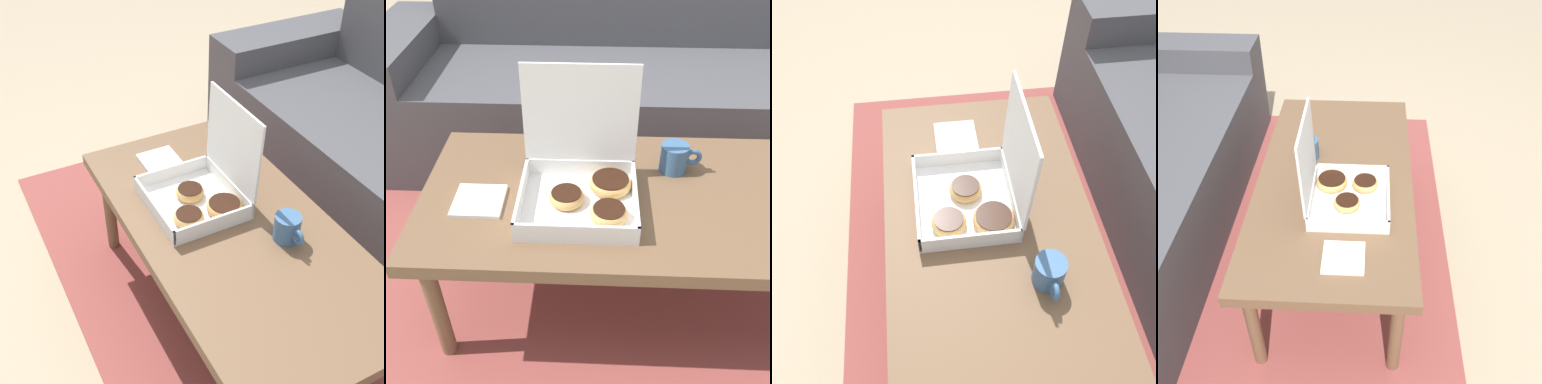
{
  "view_description": "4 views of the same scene",
  "coord_description": "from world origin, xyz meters",
  "views": [
    {
      "loc": [
        1.02,
        -0.81,
        1.53
      ],
      "look_at": [
        -0.15,
        -0.21,
        0.48
      ],
      "focal_mm": 50.0,
      "sensor_mm": 36.0,
      "label": 1
    },
    {
      "loc": [
        -0.11,
        -1.1,
        1.2
      ],
      "look_at": [
        -0.15,
        -0.21,
        0.48
      ],
      "focal_mm": 42.0,
      "sensor_mm": 36.0,
      "label": 2
    },
    {
      "loc": [
        0.61,
        -0.31,
        1.46
      ],
      "look_at": [
        -0.15,
        -0.21,
        0.48
      ],
      "focal_mm": 42.0,
      "sensor_mm": 36.0,
      "label": 3
    },
    {
      "loc": [
        -1.34,
        -0.27,
        1.49
      ],
      "look_at": [
        -0.15,
        -0.21,
        0.48
      ],
      "focal_mm": 42.0,
      "sensor_mm": 36.0,
      "label": 4
    }
  ],
  "objects": [
    {
      "name": "ground_plane",
      "position": [
        0.0,
        0.0,
        0.0
      ],
      "size": [
        12.0,
        12.0,
        0.0
      ],
      "primitive_type": "plane",
      "color": "tan"
    },
    {
      "name": "area_rug",
      "position": [
        0.0,
        0.3,
        0.01
      ],
      "size": [
        2.28,
        1.86,
        0.01
      ],
      "primitive_type": "cube",
      "color": "#994742",
      "rests_on": "ground_plane"
    },
    {
      "name": "coffee_mug",
      "position": [
        0.12,
        -0.04,
        0.48
      ],
      "size": [
        0.12,
        0.08,
        0.08
      ],
      "color": "#3D6693",
      "rests_on": "coffee_table"
    },
    {
      "name": "pastry_box",
      "position": [
        -0.13,
        -0.18,
        0.49
      ],
      "size": [
        0.3,
        0.29,
        0.33
      ],
      "color": "white",
      "rests_on": "coffee_table"
    },
    {
      "name": "napkin_stack",
      "position": [
        -0.42,
        -0.21,
        0.44
      ],
      "size": [
        0.13,
        0.13,
        0.01
      ],
      "color": "white",
      "rests_on": "coffee_table"
    },
    {
      "name": "coffee_table",
      "position": [
        0.0,
        -0.15,
        0.39
      ],
      "size": [
        1.17,
        0.58,
        0.43
      ],
      "color": "brown",
      "rests_on": "ground_plane"
    }
  ]
}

